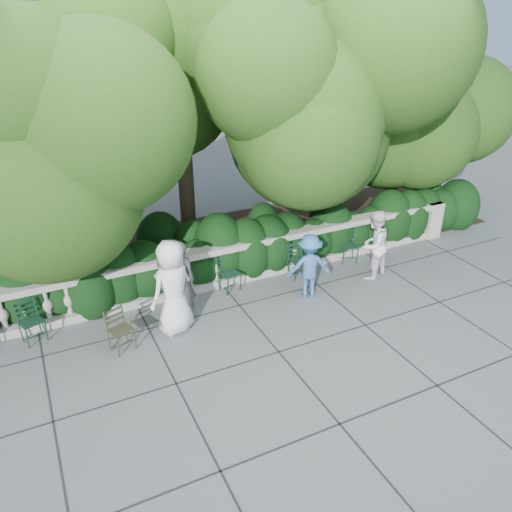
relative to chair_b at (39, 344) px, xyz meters
name	(u,v)px	position (x,y,z in m)	size (l,w,h in m)	color
ground	(277,319)	(4.52, -1.22, 0.00)	(90.00, 90.00, 0.00)	#55585D
balustrade	(241,262)	(4.52, 0.58, 0.49)	(12.00, 0.44, 1.00)	#9E998E
shrub_hedge	(222,259)	(4.52, 1.78, 0.00)	(15.00, 2.60, 1.70)	black
tree_canopy	(241,96)	(5.21, 1.97, 3.96)	(15.04, 6.52, 6.78)	#3F3023
chair_b	(39,344)	(0.00, 0.00, 0.00)	(0.44, 0.48, 0.84)	black
chair_c	(301,280)	(5.81, -0.02, 0.00)	(0.44, 0.48, 0.84)	black
chair_d	(234,293)	(4.13, 0.11, 0.00)	(0.44, 0.48, 0.84)	black
chair_e	(349,264)	(7.28, 0.11, 0.00)	(0.44, 0.48, 0.84)	black
chair_weathered	(128,353)	(1.47, -1.01, 0.00)	(0.44, 0.48, 0.84)	black
person_businessman	(173,287)	(2.53, -0.67, 0.97)	(0.95, 0.62, 1.94)	white
person_woman_grey	(179,284)	(2.70, -0.53, 0.93)	(0.68, 0.45, 1.86)	#424248
person_casual_man	(374,245)	(7.37, -0.61, 0.84)	(0.81, 0.63, 1.67)	white
person_older_blue	(309,266)	(5.57, -0.71, 0.74)	(0.95, 0.55, 1.48)	#3563A0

